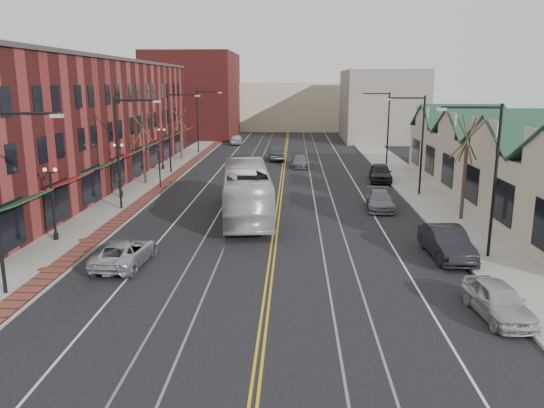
# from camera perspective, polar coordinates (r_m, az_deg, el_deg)

# --- Properties ---
(ground) EXTENTS (160.00, 160.00, 0.00)m
(ground) POSITION_cam_1_polar(r_m,az_deg,el_deg) (23.24, -0.59, -10.30)
(ground) COLOR black
(ground) RESTS_ON ground
(sidewalk_left) EXTENTS (4.00, 120.00, 0.15)m
(sidewalk_left) POSITION_cam_1_polar(r_m,az_deg,el_deg) (44.30, -14.91, 0.68)
(sidewalk_left) COLOR gray
(sidewalk_left) RESTS_ON ground
(sidewalk_right) EXTENTS (4.00, 120.00, 0.15)m
(sidewalk_right) POSITION_cam_1_polar(r_m,az_deg,el_deg) (43.69, 16.74, 0.39)
(sidewalk_right) COLOR gray
(sidewalk_right) RESTS_ON ground
(building_left) EXTENTS (10.00, 50.00, 11.00)m
(building_left) POSITION_cam_1_polar(r_m,az_deg,el_deg) (52.47, -20.39, 8.16)
(building_left) COLOR maroon
(building_left) RESTS_ON ground
(building_right) EXTENTS (8.00, 36.00, 4.60)m
(building_right) POSITION_cam_1_polar(r_m,az_deg,el_deg) (45.16, 24.33, 3.06)
(building_right) COLOR #BBAF8F
(building_right) RESTS_ON ground
(backdrop_left) EXTENTS (14.00, 18.00, 14.00)m
(backdrop_left) POSITION_cam_1_polar(r_m,az_deg,el_deg) (92.93, -8.41, 11.51)
(backdrop_left) COLOR maroon
(backdrop_left) RESTS_ON ground
(backdrop_mid) EXTENTS (22.00, 14.00, 9.00)m
(backdrop_mid) POSITION_cam_1_polar(r_m,az_deg,el_deg) (106.43, 1.80, 10.47)
(backdrop_mid) COLOR #BBAF8F
(backdrop_mid) RESTS_ON ground
(backdrop_right) EXTENTS (12.00, 16.00, 11.00)m
(backdrop_right) POSITION_cam_1_polar(r_m,az_deg,el_deg) (87.50, 11.69, 10.32)
(backdrop_right) COLOR slate
(backdrop_right) RESTS_ON ground
(streetlight_l_0) EXTENTS (3.33, 0.25, 8.00)m
(streetlight_l_0) POSITION_cam_1_polar(r_m,az_deg,el_deg) (24.90, -26.94, 1.94)
(streetlight_l_0) COLOR black
(streetlight_l_0) RESTS_ON sidewalk_left
(streetlight_l_1) EXTENTS (3.33, 0.25, 8.00)m
(streetlight_l_1) POSITION_cam_1_polar(r_m,az_deg,el_deg) (39.47, -15.69, 6.46)
(streetlight_l_1) COLOR black
(streetlight_l_1) RESTS_ON sidewalk_left
(streetlight_l_2) EXTENTS (3.33, 0.25, 8.00)m
(streetlight_l_2) POSITION_cam_1_polar(r_m,az_deg,el_deg) (54.85, -10.56, 8.43)
(streetlight_l_2) COLOR black
(streetlight_l_2) RESTS_ON sidewalk_left
(streetlight_l_3) EXTENTS (3.33, 0.25, 8.00)m
(streetlight_l_3) POSITION_cam_1_polar(r_m,az_deg,el_deg) (70.50, -7.67, 9.50)
(streetlight_l_3) COLOR black
(streetlight_l_3) RESTS_ON sidewalk_left
(streetlight_r_0) EXTENTS (3.33, 0.25, 8.00)m
(streetlight_r_0) POSITION_cam_1_polar(r_m,az_deg,el_deg) (29.36, 22.16, 3.88)
(streetlight_r_0) COLOR black
(streetlight_r_0) RESTS_ON sidewalk_right
(streetlight_r_1) EXTENTS (3.33, 0.25, 8.00)m
(streetlight_r_1) POSITION_cam_1_polar(r_m,az_deg,el_deg) (44.63, 15.34, 7.19)
(streetlight_r_1) COLOR black
(streetlight_r_1) RESTS_ON sidewalk_right
(streetlight_r_2) EXTENTS (3.33, 0.25, 8.00)m
(streetlight_r_2) POSITION_cam_1_polar(r_m,az_deg,el_deg) (60.29, 11.99, 8.76)
(streetlight_r_2) COLOR black
(streetlight_r_2) RESTS_ON sidewalk_right
(lamppost_l_1) EXTENTS (0.84, 0.28, 4.27)m
(lamppost_l_1) POSITION_cam_1_polar(r_m,az_deg,el_deg) (33.20, -22.48, -0.16)
(lamppost_l_1) COLOR black
(lamppost_l_1) RESTS_ON sidewalk_left
(lamppost_l_2) EXTENTS (0.84, 0.28, 4.27)m
(lamppost_l_2) POSITION_cam_1_polar(r_m,az_deg,el_deg) (44.16, -16.06, 3.38)
(lamppost_l_2) COLOR black
(lamppost_l_2) RESTS_ON sidewalk_left
(lamppost_l_3) EXTENTS (0.84, 0.28, 4.27)m
(lamppost_l_3) POSITION_cam_1_polar(r_m,az_deg,el_deg) (57.47, -11.72, 5.74)
(lamppost_l_3) COLOR black
(lamppost_l_3) RESTS_ON sidewalk_left
(tree_left_near) EXTENTS (1.78, 1.37, 6.48)m
(tree_left_near) POSITION_cam_1_polar(r_m,az_deg,el_deg) (49.57, -13.67, 6.05)
(tree_left_near) COLOR #382B21
(tree_left_near) RESTS_ON sidewalk_left
(tree_left_far) EXTENTS (1.66, 1.28, 6.02)m
(tree_left_far) POSITION_cam_1_polar(r_m,az_deg,el_deg) (65.04, -9.81, 7.59)
(tree_left_far) COLOR #382B21
(tree_left_far) RESTS_ON sidewalk_left
(tree_right_mid) EXTENTS (1.90, 1.46, 6.93)m
(tree_right_mid) POSITION_cam_1_polar(r_m,az_deg,el_deg) (37.50, 20.06, 3.87)
(tree_right_mid) COLOR #382B21
(tree_right_mid) RESTS_ON sidewalk_right
(manhole_mid) EXTENTS (0.60, 0.60, 0.02)m
(manhole_mid) POSITION_cam_1_polar(r_m,az_deg,el_deg) (28.72, -23.33, -6.44)
(manhole_mid) COLOR #592D19
(manhole_mid) RESTS_ON sidewalk_left
(manhole_far) EXTENTS (0.60, 0.60, 0.02)m
(manhole_far) POSITION_cam_1_polar(r_m,az_deg,el_deg) (33.06, -19.65, -3.64)
(manhole_far) COLOR #592D19
(manhole_far) RESTS_ON sidewalk_left
(traffic_signal) EXTENTS (0.18, 0.15, 3.80)m
(traffic_signal) POSITION_cam_1_polar(r_m,az_deg,el_deg) (47.31, -12.03, 4.40)
(traffic_signal) COLOR black
(traffic_signal) RESTS_ON sidewalk_left
(transit_bus) EXTENTS (4.49, 13.29, 3.63)m
(transit_bus) POSITION_cam_1_polar(r_m,az_deg,el_deg) (36.83, -2.78, 1.43)
(transit_bus) COLOR #BCBCBE
(transit_bus) RESTS_ON ground
(parked_suv) EXTENTS (2.51, 5.01, 1.36)m
(parked_suv) POSITION_cam_1_polar(r_m,az_deg,el_deg) (28.22, -15.59, -5.05)
(parked_suv) COLOR #A7AAAE
(parked_suv) RESTS_ON ground
(parked_car_a) EXTENTS (2.05, 4.31, 1.42)m
(parked_car_a) POSITION_cam_1_polar(r_m,az_deg,el_deg) (23.23, 23.14, -9.51)
(parked_car_a) COLOR #AAAEB2
(parked_car_a) RESTS_ON ground
(parked_car_b) EXTENTS (2.01, 5.15, 1.67)m
(parked_car_b) POSITION_cam_1_polar(r_m,az_deg,el_deg) (29.76, 18.27, -3.98)
(parked_car_b) COLOR black
(parked_car_b) RESTS_ON ground
(parked_car_c) EXTENTS (2.23, 4.81, 1.36)m
(parked_car_c) POSITION_cam_1_polar(r_m,az_deg,el_deg) (39.88, 11.53, 0.41)
(parked_car_c) COLOR slate
(parked_car_c) RESTS_ON ground
(parked_car_d) EXTENTS (2.48, 5.15, 1.69)m
(parked_car_d) POSITION_cam_1_polar(r_m,az_deg,el_deg) (51.02, 11.59, 3.32)
(parked_car_d) COLOR black
(parked_car_d) RESTS_ON ground
(distant_car_left) EXTENTS (2.02, 4.91, 1.58)m
(distant_car_left) POSITION_cam_1_polar(r_m,az_deg,el_deg) (63.70, 0.45, 5.42)
(distant_car_left) COLOR #232429
(distant_car_left) RESTS_ON ground
(distant_car_right) EXTENTS (1.87, 4.46, 1.29)m
(distant_car_right) POSITION_cam_1_polar(r_m,az_deg,el_deg) (58.67, 3.00, 4.60)
(distant_car_right) COLOR slate
(distant_car_right) RESTS_ON ground
(distant_car_far) EXTENTS (2.03, 4.55, 1.52)m
(distant_car_far) POSITION_cam_1_polar(r_m,az_deg,el_deg) (80.45, -3.85, 6.95)
(distant_car_far) COLOR silver
(distant_car_far) RESTS_ON ground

